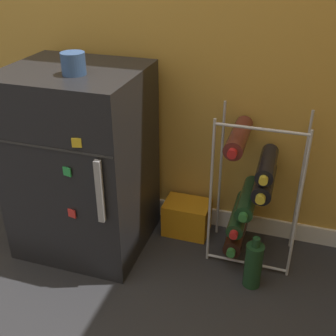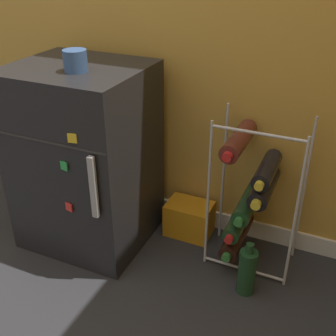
% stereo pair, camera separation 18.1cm
% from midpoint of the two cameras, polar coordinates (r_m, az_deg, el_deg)
% --- Properties ---
extents(ground_plane, '(14.00, 14.00, 0.00)m').
position_cam_midpoint_polar(ground_plane, '(1.85, -13.78, -16.51)').
color(ground_plane, '#28282B').
extents(mini_fridge, '(0.55, 0.52, 0.84)m').
position_cam_midpoint_polar(mini_fridge, '(1.91, -14.21, 0.69)').
color(mini_fridge, black).
rests_on(mini_fridge, ground_plane).
extents(wine_rack, '(0.37, 0.33, 0.69)m').
position_cam_midpoint_polar(wine_rack, '(1.83, 8.11, -3.04)').
color(wine_rack, '#B2B2B7').
rests_on(wine_rack, ground_plane).
extents(soda_box, '(0.22, 0.15, 0.17)m').
position_cam_midpoint_polar(soda_box, '(2.07, 0.06, -6.78)').
color(soda_box, orange).
rests_on(soda_box, ground_plane).
extents(fridge_top_cup, '(0.09, 0.09, 0.08)m').
position_cam_midpoint_polar(fridge_top_cup, '(1.67, -15.84, 13.42)').
color(fridge_top_cup, '#335184').
rests_on(fridge_top_cup, mini_fridge).
extents(loose_bottle_floor, '(0.07, 0.07, 0.24)m').
position_cam_midpoint_polar(loose_bottle_floor, '(1.79, 8.60, -12.94)').
color(loose_bottle_floor, '#19381E').
rests_on(loose_bottle_floor, ground_plane).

